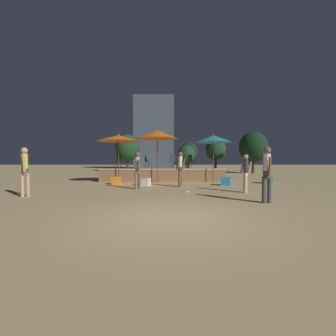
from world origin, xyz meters
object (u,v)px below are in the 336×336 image
at_px(patio_umbrella_2, 157,135).
at_px(person_2, 25,169).
at_px(person_1, 246,172).
at_px(bistro_chair_3, 118,160).
at_px(patio_umbrella_0, 213,139).
at_px(background_tree_2, 216,149).
at_px(person_3, 180,168).
at_px(bistro_chair_1, 189,160).
at_px(person_0, 267,172).
at_px(background_tree_3, 253,147).
at_px(bistro_chair_2, 173,160).
at_px(person_4, 138,168).
at_px(cube_seat_2, 145,182).
at_px(background_tree_4, 127,148).
at_px(patio_umbrella_1, 118,138).
at_px(bistro_chair_0, 147,160).
at_px(background_tree_0, 189,153).
at_px(cube_seat_3, 116,180).
at_px(cube_seat_0, 226,181).
at_px(background_tree_1, 186,155).
at_px(frisbee_disc, 186,191).
at_px(cube_seat_1, 267,180).

height_order(patio_umbrella_2, person_2, patio_umbrella_2).
relative_size(person_1, bistro_chair_3, 1.82).
height_order(patio_umbrella_0, background_tree_2, background_tree_2).
relative_size(person_1, person_3, 0.90).
bearing_deg(patio_umbrella_0, bistro_chair_1, 132.53).
xyz_separation_m(person_0, background_tree_3, (5.89, 16.39, 1.73)).
relative_size(patio_umbrella_0, bistro_chair_2, 3.33).
bearing_deg(bistro_chair_1, person_0, 66.46).
bearing_deg(person_4, cube_seat_2, 55.56).
bearing_deg(patio_umbrella_2, person_0, -59.81).
distance_m(background_tree_2, background_tree_4, 10.59).
bearing_deg(person_1, patio_umbrella_1, 90.01).
bearing_deg(person_2, bistro_chair_0, 38.78).
relative_size(patio_umbrella_0, person_1, 1.83).
bearing_deg(person_4, patio_umbrella_2, 48.08).
height_order(patio_umbrella_0, background_tree_3, background_tree_3).
relative_size(bistro_chair_1, bistro_chair_3, 1.00).
relative_size(person_1, background_tree_0, 0.47).
height_order(bistro_chair_0, background_tree_2, background_tree_2).
distance_m(person_3, bistro_chair_0, 5.09).
bearing_deg(background_tree_0, bistro_chair_2, -101.04).
xyz_separation_m(bistro_chair_3, background_tree_0, (6.07, 11.40, 0.84)).
bearing_deg(person_4, background_tree_4, 74.61).
xyz_separation_m(cube_seat_3, bistro_chair_2, (3.41, 2.88, 1.18)).
bearing_deg(background_tree_4, person_2, -92.47).
bearing_deg(background_tree_0, background_tree_3, -28.33).
bearing_deg(background_tree_4, bistro_chair_1, -61.46).
bearing_deg(background_tree_0, bistro_chair_1, -95.43).
height_order(cube_seat_2, bistro_chair_0, bistro_chair_0).
bearing_deg(cube_seat_0, person_0, -90.15).
height_order(patio_umbrella_2, background_tree_1, patio_umbrella_2).
distance_m(person_4, frisbee_disc, 2.63).
bearing_deg(cube_seat_0, frisbee_disc, -134.33).
bearing_deg(person_1, bistro_chair_1, 52.43).
height_order(background_tree_0, background_tree_3, background_tree_3).
bearing_deg(patio_umbrella_1, cube_seat_1, -3.50).
height_order(person_1, person_4, person_4).
relative_size(cube_seat_3, bistro_chair_1, 0.54).
height_order(person_3, bistro_chair_0, person_3).
xyz_separation_m(person_1, background_tree_2, (2.57, 17.62, 1.82)).
relative_size(cube_seat_0, person_0, 0.36).
relative_size(bistro_chair_3, background_tree_4, 0.20).
distance_m(person_1, bistro_chair_1, 6.01).
distance_m(patio_umbrella_0, background_tree_1, 12.41).
bearing_deg(background_tree_1, person_1, -86.31).
xyz_separation_m(person_3, bistro_chair_3, (-4.11, 4.14, 0.39)).
distance_m(patio_umbrella_2, background_tree_2, 14.88).
bearing_deg(person_3, patio_umbrella_1, 88.47).
bearing_deg(bistro_chair_3, person_4, 63.92).
xyz_separation_m(frisbee_disc, background_tree_4, (-5.50, 16.76, 2.80)).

